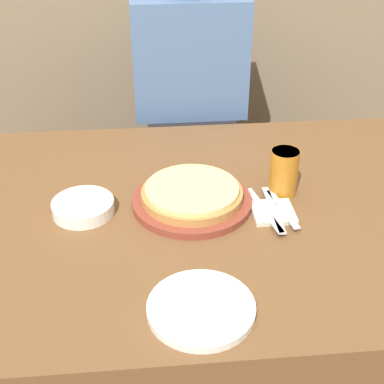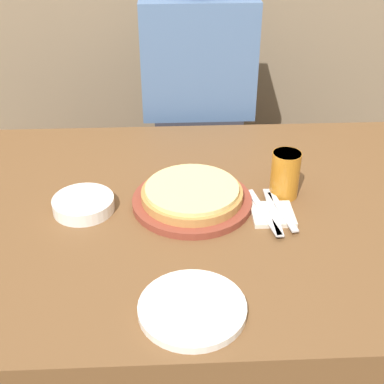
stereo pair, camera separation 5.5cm
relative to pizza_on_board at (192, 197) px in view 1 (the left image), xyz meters
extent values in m
cube|color=brown|center=(-0.03, -0.02, -0.41)|extent=(1.56, 1.04, 0.77)
cylinder|color=brown|center=(0.00, 0.00, -0.02)|extent=(0.33, 0.33, 0.02)
cylinder|color=#B77F42|center=(0.00, 0.00, 0.01)|extent=(0.27, 0.27, 0.02)
cylinder|color=#EAD184|center=(0.00, 0.00, 0.02)|extent=(0.25, 0.25, 0.01)
cylinder|color=#B7701E|center=(0.26, 0.04, 0.04)|extent=(0.08, 0.08, 0.13)
cylinder|color=white|center=(0.26, 0.04, 0.10)|extent=(0.08, 0.08, 0.02)
cylinder|color=white|center=(-0.02, -0.40, -0.02)|extent=(0.23, 0.23, 0.02)
cylinder|color=white|center=(-0.29, -0.01, -0.01)|extent=(0.16, 0.16, 0.04)
cube|color=beige|center=(0.21, -0.07, -0.02)|extent=(0.11, 0.11, 0.01)
cube|color=silver|center=(0.18, -0.07, -0.01)|extent=(0.06, 0.22, 0.00)
cube|color=silver|center=(0.21, -0.07, -0.01)|extent=(0.02, 0.22, 0.00)
cube|color=silver|center=(0.23, -0.07, -0.01)|extent=(0.05, 0.18, 0.00)
cube|color=#33333D|center=(0.05, 0.67, -0.42)|extent=(0.33, 0.20, 0.75)
cube|color=#4C6B99|center=(0.05, 0.67, 0.16)|extent=(0.41, 0.20, 0.42)
camera|label=1|loc=(-0.11, -1.21, 0.78)|focal=50.00mm
camera|label=2|loc=(-0.06, -1.21, 0.78)|focal=50.00mm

